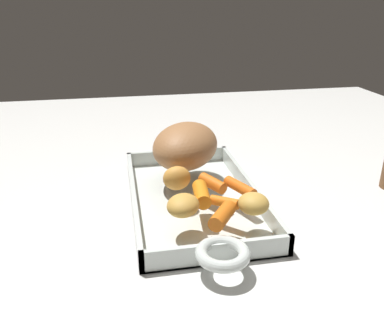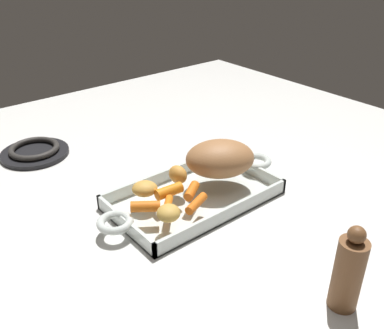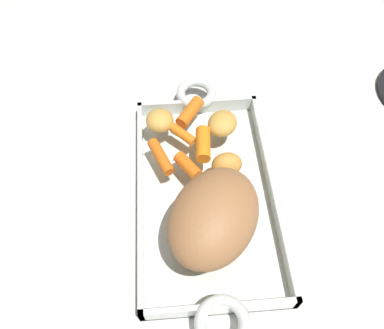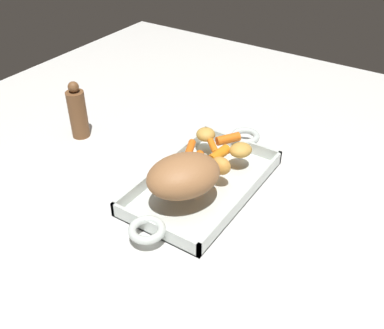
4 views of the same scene
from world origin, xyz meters
The scene contains 11 objects.
ground_plane centered at (0.00, 0.00, 0.00)m, with size 1.67×1.67×0.00m, color silver.
roasting_dish centered at (0.00, 0.00, 0.01)m, with size 0.46×0.21×0.04m.
pork_roast centered at (0.07, 0.00, 0.08)m, with size 0.15×0.11×0.08m, color #A46E43.
baby_carrot_center_right centered at (-0.14, -0.02, 0.05)m, with size 0.02×0.02×0.06m, color orange.
baby_carrot_northwest centered at (-0.07, 0.00, 0.05)m, with size 0.02×0.02×0.06m, color orange.
baby_carrot_center_left centered at (-0.09, -0.03, 0.05)m, with size 0.02×0.02×0.05m, color orange.
baby_carrot_southwest centered at (-0.03, -0.03, 0.05)m, with size 0.02×0.02×0.05m, color orange.
baby_carrot_short centered at (-0.05, -0.07, 0.05)m, with size 0.02×0.02×0.06m, color orange.
potato_corner centered at (-0.10, 0.03, 0.05)m, with size 0.05×0.05×0.03m, color gold.
potato_halved centered at (-0.02, 0.03, 0.06)m, with size 0.05×0.03×0.04m, color gold.
potato_near_roast centered at (-0.12, -0.07, 0.05)m, with size 0.05×0.05×0.03m, color gold.
Camera 3 is at (0.30, -0.05, 0.54)m, focal length 36.50 mm.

